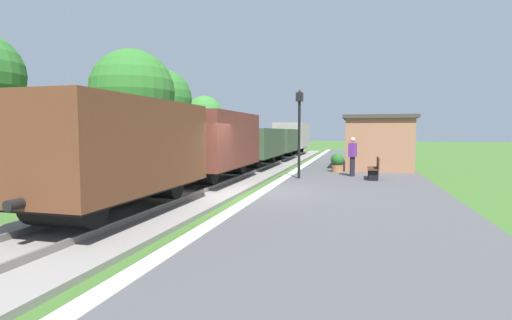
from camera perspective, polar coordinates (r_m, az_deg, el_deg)
name	(u,v)px	position (r m, az deg, el deg)	size (l,w,h in m)	color
ground_plane	(252,198)	(12.91, -0.59, -5.61)	(160.00, 160.00, 0.00)	#3D6628
platform_slab	(351,198)	(12.44, 13.84, -5.53)	(6.00, 60.00, 0.25)	#4C4C4F
platform_edge_stripe	(264,191)	(12.77, 1.15, -4.57)	(0.36, 60.00, 0.01)	silver
track_ballast	(186,193)	(13.72, -10.33, -4.84)	(3.80, 60.00, 0.12)	gray
rail_near	(205,190)	(13.41, -7.55, -4.45)	(0.07, 60.00, 0.14)	slate
rail_far	(167,189)	(14.02, -13.01, -4.15)	(0.07, 60.00, 0.14)	slate
freight_train	(253,143)	(21.95, -0.46, 2.60)	(2.50, 32.60, 2.72)	brown
station_hut	(377,142)	(22.00, 17.49, 2.59)	(3.50, 5.80, 2.78)	#9E6B4C
bench_near_hut	(375,168)	(16.56, 17.20, -1.10)	(0.42, 1.50, 0.91)	#422819
person_waiting	(353,155)	(17.34, 14.11, 0.72)	(0.38, 0.45, 1.71)	black
potted_planter	(337,162)	(19.05, 11.97, -0.33)	(0.64, 0.64, 0.92)	#9E6642
lamp_post_near	(299,117)	(16.12, 6.44, 6.32)	(0.28, 0.28, 3.70)	black
tree_trackside_mid	(132,92)	(20.92, -17.83, 9.63)	(4.26, 4.26, 6.38)	#4C3823
tree_trackside_far	(162,99)	(28.67, -13.70, 8.80)	(4.20, 4.20, 6.66)	#4C3823
tree_field_left	(204,115)	(33.20, -7.71, 6.69)	(3.15, 3.15, 5.25)	#4C3823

